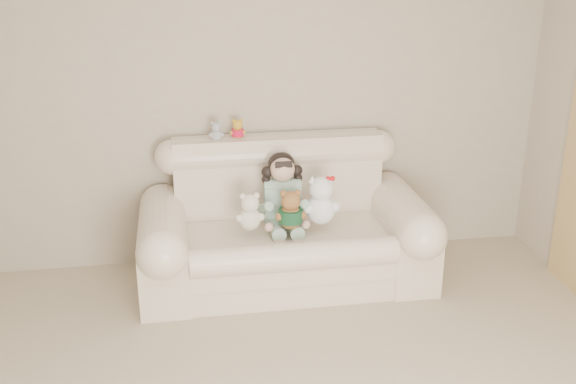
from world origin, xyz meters
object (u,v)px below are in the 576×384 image
Objects in this scene: brown_teddy at (290,206)px; white_cat at (321,195)px; sofa at (286,218)px; cream_teddy at (250,208)px; seated_child at (282,190)px.

white_cat is at bearing 33.93° from brown_teddy.
sofa reaches higher than white_cat.
cream_teddy is (-0.28, 0.03, -0.01)m from brown_teddy.
sofa is 3.74× the size of seated_child.
sofa is 0.20m from seated_child.
cream_teddy is at bearing -167.59° from brown_teddy.
brown_teddy is at bearing -87.40° from sofa.
cream_teddy is at bearing -136.70° from seated_child.
cream_teddy is at bearing -154.64° from sofa.
seated_child reaches higher than white_cat.
seated_child is at bearing 98.38° from sofa.
sofa is 0.22m from brown_teddy.
seated_child is at bearing 30.83° from cream_teddy.
sofa is at bearing -77.05° from seated_child.
seated_child is 0.24m from brown_teddy.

